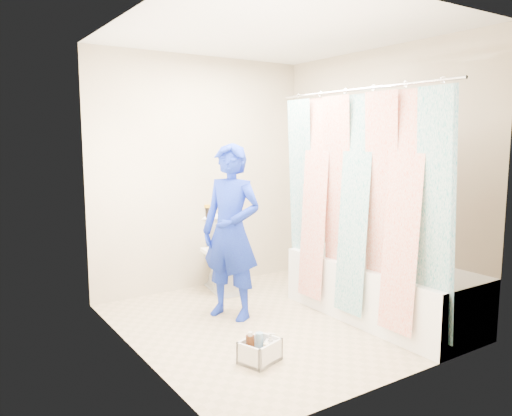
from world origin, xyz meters
TOP-DOWN VIEW (x-y plane):
  - floor at (0.00, 0.00)m, footprint 2.60×2.60m
  - ceiling at (0.00, 0.00)m, footprint 2.40×2.60m
  - wall_back at (0.00, 1.30)m, footprint 2.40×0.02m
  - wall_front at (0.00, -1.30)m, footprint 2.40×0.02m
  - wall_left at (-1.20, 0.00)m, footprint 0.02×2.60m
  - wall_right at (1.20, 0.00)m, footprint 0.02×2.60m
  - bathtub at (0.85, -0.43)m, footprint 0.70×1.75m
  - curtain_rod at (0.52, -0.43)m, footprint 0.02×1.90m
  - shower_curtain at (0.52, -0.43)m, footprint 0.06×1.75m
  - toilet at (0.10, 1.08)m, footprint 0.55×0.81m
  - tank_lid at (0.08, 0.96)m, footprint 0.50×0.28m
  - tank_internals at (0.09, 1.29)m, footprint 0.19×0.07m
  - plumber at (-0.23, 0.32)m, footprint 0.58×0.66m
  - cleaning_caddy at (-0.52, -0.58)m, footprint 0.32×0.29m

SIDE VIEW (x-z plane):
  - floor at x=0.00m, z-range 0.00..0.00m
  - cleaning_caddy at x=-0.52m, z-range -0.03..0.18m
  - bathtub at x=0.85m, z-range 0.02..0.52m
  - toilet at x=0.10m, z-range 0.00..0.76m
  - tank_lid at x=0.08m, z-range 0.43..0.47m
  - tank_internals at x=0.09m, z-range 0.63..0.88m
  - plumber at x=-0.23m, z-range 0.00..1.52m
  - shower_curtain at x=0.52m, z-range 0.12..1.92m
  - wall_back at x=0.00m, z-range 0.00..2.40m
  - wall_front at x=0.00m, z-range 0.00..2.40m
  - wall_left at x=-1.20m, z-range 0.00..2.40m
  - wall_right at x=1.20m, z-range 0.00..2.40m
  - curtain_rod at x=0.52m, z-range 1.94..1.96m
  - ceiling at x=0.00m, z-range 2.39..2.41m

